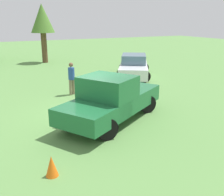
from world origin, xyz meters
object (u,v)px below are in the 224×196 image
(sedan_near, at_px, (134,66))
(person_bystander, at_px, (71,77))
(pickup_truck, at_px, (110,98))
(traffic_cone, at_px, (52,166))
(tree_back_right, at_px, (42,20))

(sedan_near, distance_m, person_bystander, 5.73)
(pickup_truck, bearing_deg, sedan_near, 21.71)
(traffic_cone, bearing_deg, sedan_near, 48.79)
(pickup_truck, xyz_separation_m, sedan_near, (5.11, 6.59, -0.23))
(sedan_near, height_order, tree_back_right, tree_back_right)
(pickup_truck, height_order, tree_back_right, tree_back_right)
(pickup_truck, relative_size, sedan_near, 1.01)
(pickup_truck, distance_m, sedan_near, 8.34)
(pickup_truck, distance_m, person_bystander, 4.21)
(tree_back_right, bearing_deg, traffic_cone, -102.84)
(pickup_truck, height_order, sedan_near, pickup_truck)
(person_bystander, height_order, tree_back_right, tree_back_right)
(sedan_near, height_order, traffic_cone, sedan_near)
(person_bystander, relative_size, tree_back_right, 0.33)
(person_bystander, height_order, traffic_cone, person_bystander)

